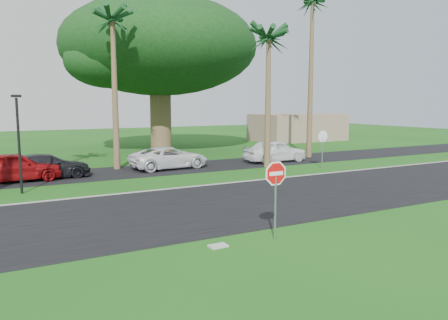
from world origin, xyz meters
name	(u,v)px	position (x,y,z in m)	size (l,w,h in m)	color
ground	(217,219)	(0.00, 0.00, 0.00)	(120.00, 120.00, 0.00)	#184D13
road	(194,207)	(0.00, 2.00, 0.01)	(120.00, 8.00, 0.02)	black
parking_strip	(124,172)	(0.00, 12.50, 0.01)	(120.00, 5.00, 0.02)	black
curb	(160,190)	(0.00, 6.05, 0.03)	(120.00, 0.12, 0.06)	gray
stop_sign_near	(276,184)	(0.50, -3.00, 1.77)	(1.05, 0.07, 2.62)	gray
stop_sign_far	(323,141)	(12.00, 8.00, 1.77)	(1.05, 0.07, 2.62)	gray
palm_center	(113,24)	(0.00, 14.00, 9.16)	(5.00, 5.00, 10.50)	brown
palm_right_near	(269,41)	(9.00, 10.00, 8.19)	(5.00, 5.00, 9.50)	brown
palm_right_far	(313,6)	(15.00, 13.00, 11.58)	(5.00, 5.00, 13.00)	brown
canopy_tree	(159,47)	(6.00, 22.00, 8.95)	(16.50, 16.50, 13.12)	brown
streetlight_right	(19,138)	(-6.00, 8.50, 2.65)	(0.45, 0.25, 4.64)	black
building_far	(298,127)	(24.00, 26.00, 1.50)	(10.00, 6.00, 3.00)	gray
car_red	(15,167)	(-6.06, 11.99, 0.81)	(1.92, 4.78, 1.63)	maroon
car_dark	(47,167)	(-4.41, 12.34, 0.69)	(1.92, 4.73, 1.37)	black
car_minivan	(169,158)	(3.05, 12.52, 0.71)	(2.36, 5.12, 1.42)	white
car_pickup	(275,151)	(11.00, 11.93, 0.79)	(1.88, 4.67, 1.59)	white
utility_slab	(218,246)	(-1.42, -2.81, 0.03)	(0.55, 0.35, 0.06)	#A7A79F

